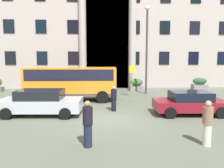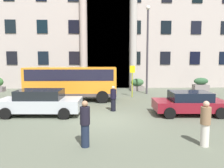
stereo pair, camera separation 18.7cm
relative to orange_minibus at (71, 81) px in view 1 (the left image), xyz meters
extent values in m
cube|color=#545A4B|center=(2.65, -5.50, -1.62)|extent=(80.00, 64.00, 0.12)
cube|color=#B0A39E|center=(2.65, 12.00, 6.16)|extent=(34.14, 9.00, 15.44)
cube|color=black|center=(3.04, 7.56, 3.99)|extent=(4.69, 0.12, 11.09)
cylinder|color=#B5A099|center=(0.29, 7.25, 3.99)|extent=(0.79, 0.79, 11.09)
cylinder|color=#ABA59F|center=(5.78, 7.25, 3.99)|extent=(0.79, 0.79, 11.09)
cube|color=black|center=(-7.59, 7.46, 1.84)|extent=(1.16, 0.08, 1.45)
cube|color=black|center=(-4.18, 7.46, 1.84)|extent=(1.16, 0.08, 1.45)
cube|color=black|center=(-0.76, 7.46, 1.84)|extent=(1.16, 0.08, 1.45)
cube|color=black|center=(6.06, 7.46, 1.84)|extent=(1.16, 0.08, 1.45)
cube|color=black|center=(9.48, 7.46, 1.84)|extent=(1.16, 0.08, 1.45)
cube|color=black|center=(12.89, 7.46, 1.84)|extent=(1.16, 0.08, 1.45)
cube|color=black|center=(16.31, 7.46, 1.84)|extent=(1.16, 0.08, 1.45)
cube|color=black|center=(-7.59, 7.46, 5.23)|extent=(1.16, 0.08, 1.45)
cube|color=black|center=(-4.18, 7.46, 5.23)|extent=(1.16, 0.08, 1.45)
cube|color=black|center=(-0.76, 7.46, 5.23)|extent=(1.16, 0.08, 1.45)
cube|color=black|center=(6.06, 7.46, 5.23)|extent=(1.16, 0.08, 1.45)
cube|color=black|center=(9.48, 7.46, 5.23)|extent=(1.16, 0.08, 1.45)
cube|color=black|center=(12.89, 7.46, 5.23)|extent=(1.16, 0.08, 1.45)
cube|color=black|center=(16.31, 7.46, 5.23)|extent=(1.16, 0.08, 1.45)
cube|color=orange|center=(-0.01, 0.00, -0.04)|extent=(6.89, 2.30, 2.14)
cube|color=black|center=(-0.01, 0.00, 0.50)|extent=(6.48, 2.33, 0.83)
cube|color=black|center=(3.35, -0.04, 0.31)|extent=(0.08, 1.86, 1.03)
cube|color=#4B4240|center=(-0.01, 0.00, -0.99)|extent=(6.89, 2.34, 0.24)
cylinder|color=black|center=(2.41, 1.07, -1.11)|extent=(0.90, 0.29, 0.90)
cylinder|color=black|center=(2.38, -1.14, -1.11)|extent=(0.90, 0.29, 0.90)
cylinder|color=black|center=(-2.40, 1.14, -1.11)|extent=(0.90, 0.29, 0.90)
cylinder|color=black|center=(-2.42, -1.07, -1.11)|extent=(0.90, 0.29, 0.90)
cylinder|color=#99A012|center=(4.93, 1.52, -0.24)|extent=(0.08, 0.08, 2.63)
cube|color=yellow|center=(4.93, 1.49, 0.82)|extent=(0.44, 0.03, 0.60)
cube|color=#6A6B5A|center=(-4.64, 4.94, -1.28)|extent=(1.47, 0.92, 0.56)
ellipsoid|color=#29613A|center=(-4.64, 4.94, -0.46)|extent=(1.41, 0.83, 1.08)
cube|color=gray|center=(12.57, 5.02, -1.24)|extent=(1.55, 0.81, 0.63)
ellipsoid|color=#2A4F31|center=(12.57, 5.02, -0.57)|extent=(1.49, 0.73, 0.72)
cube|color=gray|center=(5.99, 5.40, -1.33)|extent=(1.41, 0.85, 0.46)
ellipsoid|color=#375E38|center=(5.99, 5.40, -0.70)|extent=(1.35, 0.76, 0.79)
cube|color=slate|center=(2.64, 5.38, -1.31)|extent=(1.41, 0.96, 0.49)
ellipsoid|color=#274320|center=(2.64, 5.38, -0.53)|extent=(1.36, 0.86, 1.07)
cube|color=maroon|center=(7.40, -4.70, -1.01)|extent=(4.11, 2.03, 0.56)
cube|color=black|center=(7.40, -4.70, -0.48)|extent=(2.25, 1.73, 0.50)
cylinder|color=black|center=(8.81, -3.83, -1.25)|extent=(0.63, 0.23, 0.62)
cylinder|color=black|center=(8.73, -5.69, -1.25)|extent=(0.63, 0.23, 0.62)
cylinder|color=black|center=(6.07, -3.71, -1.25)|extent=(0.63, 0.23, 0.62)
cylinder|color=black|center=(5.99, -5.57, -1.25)|extent=(0.63, 0.23, 0.62)
cube|color=#B0B5BC|center=(-1.14, -4.45, -0.95)|extent=(4.66, 2.03, 0.67)
cube|color=black|center=(-1.14, -4.45, -0.36)|extent=(2.55, 1.71, 0.52)
cylinder|color=black|center=(0.45, -3.61, -1.25)|extent=(0.63, 0.23, 0.62)
cylinder|color=black|center=(0.37, -5.43, -1.25)|extent=(0.63, 0.23, 0.62)
cylinder|color=black|center=(-2.66, -3.47, -1.25)|extent=(0.63, 0.23, 0.62)
cylinder|color=black|center=(-2.74, -5.29, -1.25)|extent=(0.63, 0.23, 0.62)
cylinder|color=black|center=(-0.55, -2.37, -1.26)|extent=(0.60, 0.11, 0.60)
cylinder|color=black|center=(-1.93, -2.39, -1.26)|extent=(0.60, 0.13, 0.60)
cube|color=red|center=(-1.24, -2.38, -0.98)|extent=(0.89, 0.26, 0.32)
cube|color=black|center=(-1.42, -2.38, -0.80)|extent=(0.52, 0.21, 0.12)
cylinder|color=#A5A5A8|center=(-0.66, -2.37, -0.68)|extent=(0.04, 0.55, 0.03)
cylinder|color=black|center=(10.16, -2.54, -1.26)|extent=(0.61, 0.14, 0.60)
cylinder|color=black|center=(8.80, -2.44, -1.26)|extent=(0.61, 0.16, 0.60)
cube|color=#B71C0F|center=(9.48, -2.49, -0.98)|extent=(0.88, 0.30, 0.32)
cube|color=black|center=(9.30, -2.48, -0.80)|extent=(0.53, 0.24, 0.12)
cylinder|color=#A5A5A8|center=(10.05, -2.53, -0.68)|extent=(0.07, 0.55, 0.03)
cylinder|color=black|center=(3.06, -3.68, -1.17)|extent=(0.30, 0.30, 0.77)
cylinder|color=black|center=(3.06, -3.68, -0.50)|extent=(0.36, 0.36, 0.59)
sphere|color=tan|center=(3.06, -3.68, -0.10)|extent=(0.20, 0.20, 0.20)
cylinder|color=beige|center=(6.12, -9.25, -1.15)|extent=(0.30, 0.30, 0.82)
cylinder|color=#856447|center=(6.12, -9.25, -0.42)|extent=(0.36, 0.36, 0.63)
sphere|color=tan|center=(6.12, -9.25, 0.00)|extent=(0.22, 0.22, 0.22)
cylinder|color=#182034|center=(1.80, -9.13, -1.14)|extent=(0.30, 0.30, 0.83)
cylinder|color=black|center=(1.80, -9.13, -0.41)|extent=(0.36, 0.36, 0.64)
sphere|color=#9D7151|center=(1.80, -9.13, 0.02)|extent=(0.22, 0.22, 0.22)
cylinder|color=#3C373F|center=(6.53, 3.16, 2.28)|extent=(0.18, 0.18, 7.68)
sphere|color=white|center=(6.53, 3.16, 6.30)|extent=(0.40, 0.40, 0.40)
camera|label=1|loc=(2.27, -16.55, 1.53)|focal=34.20mm
camera|label=2|loc=(2.46, -16.56, 1.53)|focal=34.20mm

